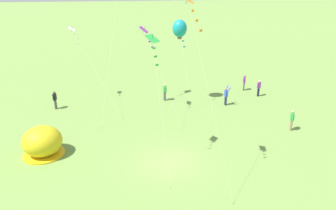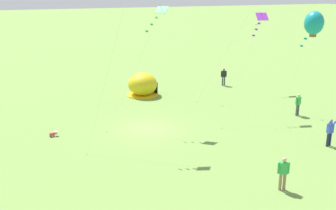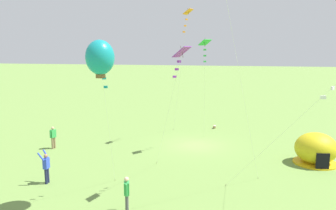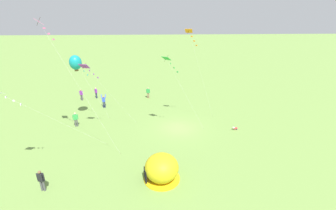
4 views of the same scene
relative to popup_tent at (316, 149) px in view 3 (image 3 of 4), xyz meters
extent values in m
plane|color=olive|center=(8.47, -2.32, -1.00)|extent=(300.00, 300.00, 0.00)
ellipsoid|color=gold|center=(0.00, -0.01, 0.05)|extent=(2.70, 2.60, 2.10)
cylinder|color=yellow|center=(0.00, -0.01, -0.95)|extent=(2.81, 2.81, 0.10)
cube|color=black|center=(-0.20, 1.25, -0.45)|extent=(0.81, 0.25, 1.10)
cylinder|color=red|center=(7.64, -8.62, -0.83)|extent=(0.27, 0.35, 0.22)
sphere|color=tan|center=(7.60, -8.36, -0.80)|extent=(0.19, 0.19, 0.19)
cylinder|color=white|center=(7.60, -8.36, -0.71)|extent=(0.24, 0.24, 0.06)
cylinder|color=tan|center=(7.52, -8.51, -0.91)|extent=(0.07, 0.07, 0.17)
cylinder|color=tan|center=(7.72, -8.48, -0.91)|extent=(0.07, 0.07, 0.17)
cylinder|color=navy|center=(7.58, -8.75, -0.93)|extent=(0.09, 0.09, 0.13)
cylinder|color=navy|center=(7.74, -8.72, -0.93)|extent=(0.09, 0.09, 0.13)
cylinder|color=#8C7251|center=(18.94, 1.35, -0.56)|extent=(0.15, 0.15, 0.88)
cylinder|color=#8C7251|center=(18.88, 1.17, -0.56)|extent=(0.15, 0.15, 0.88)
cube|color=green|center=(18.91, 1.26, 0.18)|extent=(0.35, 0.44, 0.60)
sphere|color=tan|center=(18.91, 1.26, 0.61)|extent=(0.22, 0.22, 0.22)
cylinder|color=green|center=(18.99, 1.50, 0.18)|extent=(0.09, 0.09, 0.58)
cylinder|color=green|center=(18.83, 1.02, 0.18)|extent=(0.09, 0.09, 0.58)
cylinder|color=#4C4C51|center=(9.69, 9.48, -0.56)|extent=(0.15, 0.15, 0.88)
cylinder|color=#4C4C51|center=(9.76, 9.29, -0.56)|extent=(0.15, 0.15, 0.88)
cube|color=green|center=(9.72, 9.39, 0.18)|extent=(0.36, 0.44, 0.60)
sphere|color=beige|center=(9.72, 9.39, 0.61)|extent=(0.22, 0.22, 0.22)
cylinder|color=green|center=(9.64, 9.62, 0.18)|extent=(0.09, 0.09, 0.58)
cylinder|color=green|center=(9.81, 9.15, 0.18)|extent=(0.09, 0.09, 0.58)
cylinder|color=#1E2347|center=(15.35, 7.42, -0.56)|extent=(0.15, 0.15, 0.88)
cylinder|color=#1E2347|center=(15.36, 7.22, -0.56)|extent=(0.15, 0.15, 0.88)
cube|color=blue|center=(15.35, 7.32, 0.18)|extent=(0.27, 0.40, 0.60)
sphere|color=#9E7051|center=(15.35, 7.32, 0.61)|extent=(0.22, 0.22, 0.22)
cylinder|color=blue|center=(15.48, 7.60, 0.65)|extent=(0.39, 0.18, 0.50)
cylinder|color=blue|center=(15.53, 7.07, 0.65)|extent=(0.38, 0.12, 0.50)
cylinder|color=silver|center=(3.33, 8.17, 2.48)|extent=(4.34, 6.01, 6.96)
cylinder|color=brown|center=(5.50, 5.17, -0.97)|extent=(0.03, 0.03, 0.06)
cube|color=white|center=(1.64, 10.51, 5.15)|extent=(0.16, 0.20, 0.12)
cube|color=white|center=(1.86, 10.21, 4.78)|extent=(0.21, 0.11, 0.12)
cylinder|color=silver|center=(8.97, 4.80, 2.69)|extent=(2.60, 4.43, 7.37)
cylinder|color=brown|center=(10.26, 2.59, -0.97)|extent=(0.03, 0.03, 0.06)
cube|color=purple|center=(7.67, 7.01, 6.37)|extent=(0.87, 0.98, 0.53)
cylinder|color=#332314|center=(7.67, 7.01, 6.38)|extent=(0.24, 0.39, 0.57)
cube|color=purple|center=(7.89, 6.64, 5.90)|extent=(0.21, 0.14, 0.12)
cube|color=purple|center=(8.07, 6.32, 5.49)|extent=(0.21, 0.13, 0.12)
cube|color=purple|center=(8.26, 6.01, 5.09)|extent=(0.20, 0.16, 0.12)
cylinder|color=silver|center=(10.35, -5.11, 4.24)|extent=(2.05, 3.73, 10.47)
cylinder|color=brown|center=(11.37, -6.97, -0.97)|extent=(0.03, 0.03, 0.06)
cube|color=orange|center=(9.33, -3.25, 9.47)|extent=(0.80, 0.87, 0.41)
cylinder|color=#332314|center=(9.33, -3.25, 9.48)|extent=(0.19, 0.32, 0.52)
cube|color=orange|center=(9.52, -3.60, 8.92)|extent=(0.17, 0.19, 0.12)
cube|color=orange|center=(9.69, -3.90, 8.45)|extent=(0.19, 0.18, 0.12)
cube|color=orange|center=(9.85, -4.20, 7.98)|extent=(0.20, 0.16, 0.12)
cylinder|color=silver|center=(11.43, 7.46, 2.57)|extent=(0.73, 2.93, 7.13)
cylinder|color=brown|center=(11.78, 6.00, -0.97)|extent=(0.03, 0.03, 0.06)
ellipsoid|color=teal|center=(11.07, 8.92, 6.13)|extent=(1.32, 1.32, 1.59)
cube|color=brown|center=(11.07, 8.92, 5.30)|extent=(0.33, 0.33, 0.24)
cube|color=teal|center=(11.16, 8.52, 5.58)|extent=(0.21, 0.09, 0.12)
cube|color=teal|center=(11.25, 8.19, 5.12)|extent=(0.21, 0.15, 0.12)
cube|color=teal|center=(11.33, 7.86, 4.66)|extent=(0.21, 0.09, 0.12)
cylinder|color=silver|center=(4.78, 6.63, 4.71)|extent=(2.12, 5.95, 11.43)
cylinder|color=brown|center=(3.73, 3.66, -0.97)|extent=(0.03, 0.03, 0.06)
cylinder|color=silver|center=(7.90, -2.97, 3.02)|extent=(0.52, 4.22, 8.03)
cylinder|color=brown|center=(8.16, -5.08, -0.97)|extent=(0.03, 0.03, 0.06)
cube|color=green|center=(7.64, -0.87, 7.03)|extent=(1.00, 1.01, 0.42)
cylinder|color=#332314|center=(7.64, -0.87, 7.04)|extent=(0.07, 0.40, 0.63)
cube|color=green|center=(7.70, -1.29, 6.52)|extent=(0.20, 0.07, 0.12)
cube|color=green|center=(7.74, -1.64, 6.09)|extent=(0.21, 0.12, 0.12)
cube|color=green|center=(7.78, -1.99, 5.65)|extent=(0.21, 0.14, 0.12)
camera|label=1|loc=(5.79, -20.96, 10.64)|focal=35.00mm
camera|label=2|loc=(33.00, -10.01, 8.59)|focal=42.00mm
camera|label=3|loc=(4.38, 22.71, 6.39)|focal=35.00mm
camera|label=4|loc=(-14.19, 0.51, 10.73)|focal=24.00mm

